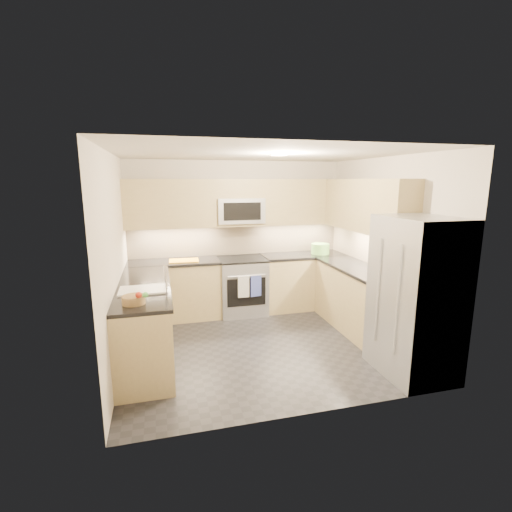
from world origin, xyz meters
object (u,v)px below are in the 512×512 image
gas_range (242,286)px  microwave (240,210)px  fruit_basket (134,300)px  refrigerator (416,297)px  utensil_bowl (320,249)px  cutting_board (184,261)px

gas_range → microwave: (0.00, 0.12, 1.24)m
gas_range → fruit_basket: fruit_basket is taller
refrigerator → fruit_basket: refrigerator is taller
microwave → utensil_bowl: bearing=-6.1°
microwave → cutting_board: size_ratio=1.68×
gas_range → cutting_board: cutting_board is taller
utensil_bowl → gas_range: bearing=179.1°
refrigerator → fruit_basket: size_ratio=7.69×
utensil_bowl → cutting_board: (-2.31, -0.00, -0.08)m
utensil_bowl → fruit_basket: (-2.95, -1.96, -0.05)m
fruit_basket → cutting_board: bearing=72.0°
gas_range → fruit_basket: size_ratio=3.89×
cutting_board → fruit_basket: fruit_basket is taller
gas_range → utensil_bowl: (1.38, -0.02, 0.57)m
gas_range → fruit_basket: 2.58m
gas_range → utensil_bowl: bearing=-0.9°
gas_range → microwave: bearing=90.0°
utensil_bowl → microwave: bearing=173.9°
utensil_bowl → fruit_basket: utensil_bowl is taller
microwave → refrigerator: 3.04m
microwave → utensil_bowl: (1.38, -0.15, -0.67)m
gas_range → fruit_basket: (-1.57, -1.98, 0.53)m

